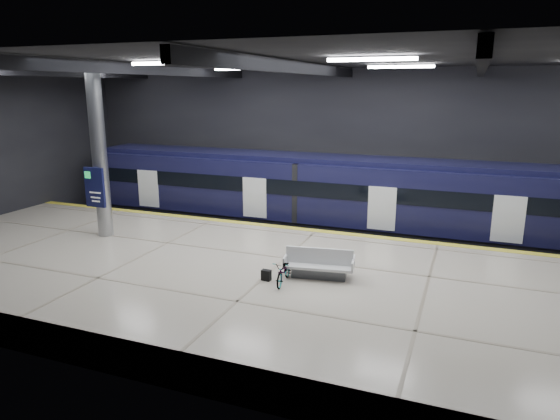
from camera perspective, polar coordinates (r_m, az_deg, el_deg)
The scene contains 10 objects.
ground at distance 19.34m, azimuth 1.70°, elevation -7.65°, with size 30.00×30.00×0.00m, color black.
room_shell at distance 18.04m, azimuth 1.83°, elevation 9.49°, with size 30.10×16.10×8.05m.
platform at distance 16.97m, azimuth -1.14°, elevation -8.83°, with size 30.00×11.00×1.10m, color beige.
safety_strip at distance 21.46m, azimuth 4.17°, elevation -2.36°, with size 30.00×0.40×0.01m, color yellow.
rails at distance 24.29m, azimuth 6.04°, elevation -2.98°, with size 30.00×1.52×0.16m.
train at distance 23.49m, azimuth 9.26°, elevation 1.33°, with size 29.40×2.84×3.79m.
bench at distance 16.27m, azimuth 4.50°, elevation -6.50°, with size 2.35×1.26×0.99m.
bicycle at distance 15.74m, azimuth 0.44°, elevation -7.04°, with size 0.51×1.46×0.77m, color #99999E.
pannier_bag at distance 16.02m, azimuth -1.58°, elevation -7.46°, with size 0.30×0.18×0.35m, color black.
info_column at distance 21.36m, azimuth -20.00°, elevation 5.97°, with size 0.90×0.78×6.90m.
Camera 1 is at (5.96, -16.97, 7.12)m, focal length 32.00 mm.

